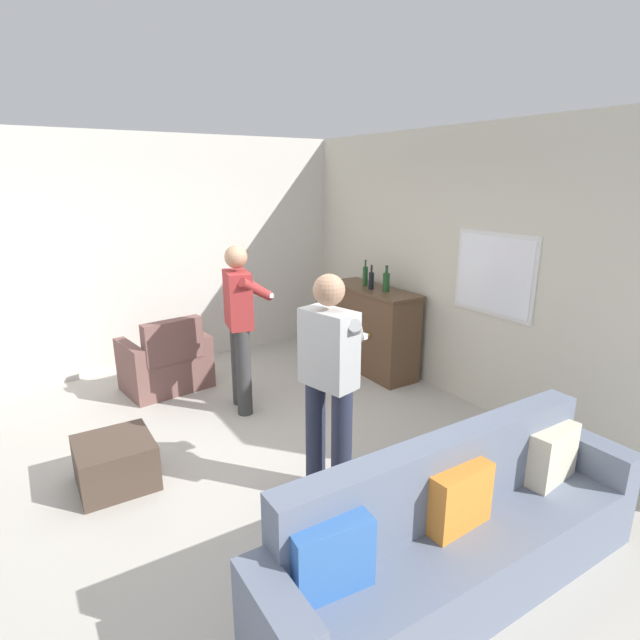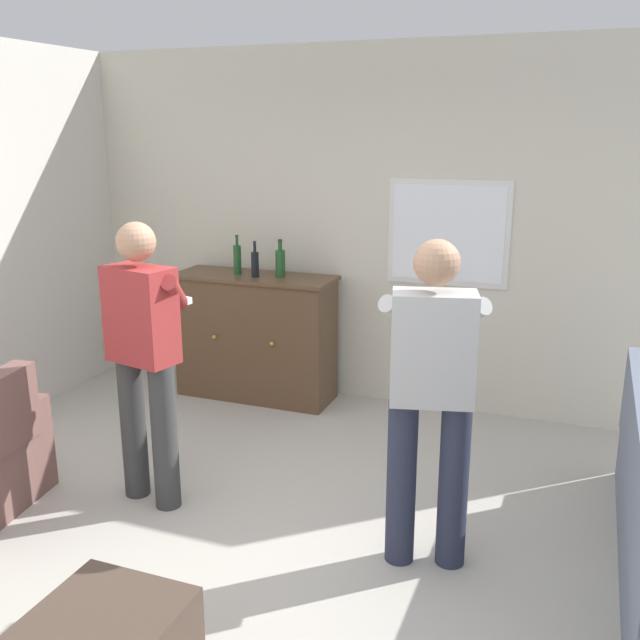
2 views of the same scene
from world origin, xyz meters
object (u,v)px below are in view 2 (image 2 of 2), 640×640
Objects in this scene: bottle_liquor_amber at (237,259)px; bottle_spirits_clear at (255,263)px; person_standing_right at (431,390)px; bottle_wine_green at (280,262)px; sideboard_cabinet at (256,336)px; person_standing_left at (145,351)px.

bottle_liquor_amber is 1.11× the size of bottle_spirits_clear.
bottle_liquor_amber is at bearing 137.75° from person_standing_right.
bottle_wine_green is at bearing 21.20° from bottle_spirits_clear.
bottle_liquor_amber is at bearing -175.98° from bottle_wine_green.
bottle_wine_green is 1.05× the size of bottle_spirits_clear.
bottle_liquor_amber is 0.19× the size of person_standing_right.
sideboard_cabinet is 0.78× the size of person_standing_right.
sideboard_cabinet is 4.14× the size of bottle_liquor_amber.
bottle_spirits_clear is 0.17× the size of person_standing_left.
bottle_spirits_clear is at bearing 94.41° from person_standing_left.
bottle_wine_green is at bearing 4.16° from sideboard_cabinet.
person_standing_right is (1.62, -1.83, -0.21)m from bottle_wine_green.
person_standing_right reaches higher than bottle_liquor_amber.
bottle_liquor_amber is at bearing 100.03° from person_standing_left.
bottle_wine_green is at bearing 88.28° from person_standing_left.
sideboard_cabinet is at bearing 135.48° from person_standing_right.
bottle_liquor_amber is at bearing -176.21° from sideboard_cabinet.
bottle_wine_green is 1.81m from person_standing_left.
sideboard_cabinet is 0.67m from bottle_wine_green.
bottle_wine_green is 0.18× the size of person_standing_right.
person_standing_left is (-0.05, -1.79, -0.21)m from bottle_wine_green.
bottle_liquor_amber is (-0.14, -0.01, 0.64)m from sideboard_cabinet.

